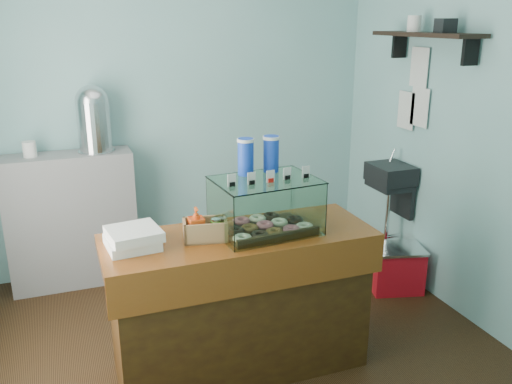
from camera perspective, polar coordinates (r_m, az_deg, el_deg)
name	(u,v)px	position (r m, az deg, el deg)	size (l,w,h in m)	color
ground	(229,344)	(3.82, -2.89, -15.69)	(3.50, 3.50, 0.00)	black
room_shell	(228,91)	(3.23, -2.96, 10.60)	(3.54, 3.04, 2.82)	#79B0B1
counter	(240,302)	(3.38, -1.67, -11.45)	(1.60, 0.60, 0.90)	#40280C
back_shelf	(72,220)	(4.64, -18.77, -2.83)	(1.00, 0.32, 1.10)	gray
display_case	(263,202)	(3.20, 0.79, -1.06)	(0.62, 0.48, 0.54)	#331C0F
condiment_crate	(203,228)	(3.10, -5.57, -3.82)	(0.27, 0.19, 0.20)	#AA7E55
pastry_boxes	(133,238)	(3.07, -12.82, -4.76)	(0.31, 0.31, 0.11)	white
coffee_urn	(93,117)	(4.44, -16.74, 7.56)	(0.29, 0.29, 0.53)	silver
red_cooler	(396,268)	(4.56, 14.50, -7.77)	(0.48, 0.41, 0.37)	red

